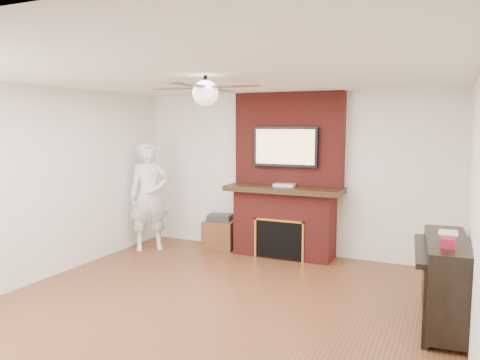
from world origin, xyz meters
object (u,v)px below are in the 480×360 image
at_px(fireplace, 286,191).
at_px(side_table, 220,233).
at_px(person, 149,196).
at_px(piano, 445,279).

distance_m(fireplace, side_table, 1.33).
bearing_deg(side_table, fireplace, -6.28).
bearing_deg(side_table, person, -161.84).
distance_m(person, side_table, 1.29).
bearing_deg(side_table, piano, -36.74).
bearing_deg(fireplace, piano, -38.07).
bearing_deg(person, fireplace, -24.71).
bearing_deg(piano, side_table, 148.61).
height_order(fireplace, person, fireplace).
xyz_separation_m(side_table, piano, (3.38, -1.72, 0.22)).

